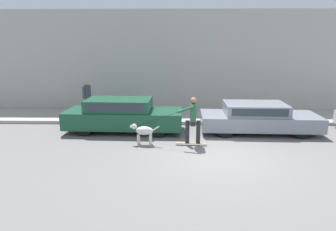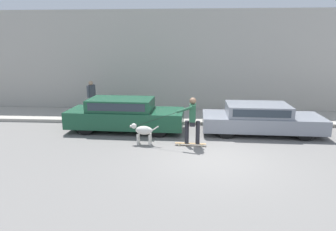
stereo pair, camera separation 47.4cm
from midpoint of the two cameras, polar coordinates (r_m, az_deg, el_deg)
name	(u,v)px [view 2 (the right image)]	position (r m, az deg, el deg)	size (l,w,h in m)	color
ground_plane	(214,159)	(9.32, 10.25, -8.17)	(36.00, 36.00, 0.00)	slate
back_wall	(205,62)	(15.26, 8.01, 10.04)	(32.00, 0.30, 5.04)	#ADA89E
sidewalk_curb	(205,117)	(14.19, 8.08, -0.24)	(30.00, 2.56, 0.14)	#A39E93
parked_car_0	(125,115)	(12.01, -7.12, 0.13)	(4.62, 1.82, 1.31)	black
parked_car_1	(260,119)	(12.19, 18.25, -0.62)	(4.57, 1.91, 1.16)	black
dog	(143,131)	(10.34, -3.48, -2.93)	(1.01, 0.38, 0.74)	beige
skateboarder	(192,119)	(10.10, 5.96, -0.60)	(2.50, 0.58, 1.68)	beige
pedestrian_with_bag	(92,95)	(14.72, -13.45, 3.73)	(0.30, 0.70, 1.57)	#3D4760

